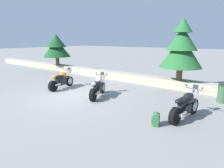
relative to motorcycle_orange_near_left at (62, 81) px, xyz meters
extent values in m
plane|color=gray|center=(1.72, -0.63, -0.49)|extent=(120.00, 120.00, 0.00)
cube|color=#A89E89|center=(1.72, 4.17, -0.21)|extent=(36.00, 0.80, 0.55)
cylinder|color=black|center=(-0.14, 0.68, -0.18)|extent=(0.26, 0.64, 0.62)
cylinder|color=black|center=(0.14, -0.73, -0.18)|extent=(0.30, 0.64, 0.62)
cylinder|color=silver|center=(-0.14, 0.68, -0.18)|extent=(0.23, 0.41, 0.38)
cube|color=black|center=(0.01, -0.07, -0.08)|extent=(0.41, 0.53, 0.34)
cube|color=#2D2D30|center=(-0.01, 0.02, 0.12)|extent=(0.35, 1.11, 0.12)
ellipsoid|color=orange|center=(-0.04, 0.17, 0.34)|extent=(0.43, 0.58, 0.26)
cube|color=black|center=(0.06, -0.30, 0.28)|extent=(0.36, 0.60, 0.12)
ellipsoid|color=orange|center=(0.11, -0.59, 0.32)|extent=(0.27, 0.32, 0.16)
cylinder|color=#2D2D30|center=(-0.12, 0.60, 0.54)|extent=(0.65, 0.16, 0.04)
sphere|color=silver|center=(-0.22, 0.73, 0.40)|extent=(0.13, 0.13, 0.13)
sphere|color=silver|center=(-0.08, 0.75, 0.40)|extent=(0.13, 0.13, 0.13)
cube|color=#26282D|center=(-0.14, 0.70, 0.60)|extent=(0.21, 0.13, 0.18)
cylinder|color=silver|center=(0.25, -0.47, -0.13)|extent=(0.18, 0.39, 0.11)
cylinder|color=silver|center=(-0.22, 0.62, 0.18)|extent=(0.07, 0.17, 0.73)
cylinder|color=silver|center=(-0.04, 0.66, 0.18)|extent=(0.07, 0.17, 0.73)
sphere|color=#2D2D30|center=(-0.41, 0.51, 0.64)|extent=(0.07, 0.07, 0.07)
sphere|color=#2D2D30|center=(0.18, 0.62, 0.64)|extent=(0.07, 0.07, 0.07)
cylinder|color=black|center=(2.59, 0.71, -0.18)|extent=(0.36, 0.63, 0.62)
cylinder|color=black|center=(3.13, -0.62, -0.18)|extent=(0.40, 0.64, 0.62)
cylinder|color=silver|center=(2.59, 0.71, -0.18)|extent=(0.29, 0.42, 0.38)
cube|color=black|center=(2.88, 0.00, -0.08)|extent=(0.48, 0.57, 0.34)
cube|color=#2D2D30|center=(2.84, 0.09, 0.12)|extent=(0.55, 1.07, 0.12)
ellipsoid|color=#BCBCC1|center=(2.79, 0.23, 0.34)|extent=(0.51, 0.61, 0.26)
cube|color=black|center=(2.97, -0.22, 0.28)|extent=(0.45, 0.62, 0.12)
ellipsoid|color=#BCBCC1|center=(3.08, -0.49, 0.32)|extent=(0.31, 0.34, 0.16)
cylinder|color=#2D2D30|center=(2.62, 0.64, 0.54)|extent=(0.62, 0.28, 0.04)
sphere|color=silver|center=(2.50, 0.74, 0.40)|extent=(0.13, 0.13, 0.13)
sphere|color=silver|center=(2.63, 0.79, 0.40)|extent=(0.13, 0.13, 0.13)
cube|color=#26282D|center=(2.58, 0.73, 0.60)|extent=(0.22, 0.16, 0.18)
cylinder|color=silver|center=(3.19, -0.34, -0.13)|extent=(0.25, 0.39, 0.11)
cylinder|color=silver|center=(2.52, 0.64, 0.18)|extent=(0.10, 0.17, 0.73)
cylinder|color=silver|center=(2.69, 0.71, 0.18)|extent=(0.10, 0.17, 0.73)
sphere|color=#2D2D30|center=(2.36, 0.49, 0.64)|extent=(0.07, 0.07, 0.07)
sphere|color=#2D2D30|center=(2.91, 0.71, 0.64)|extent=(0.07, 0.07, 0.07)
cylinder|color=black|center=(7.35, 0.67, -0.18)|extent=(0.24, 0.63, 0.62)
cylinder|color=black|center=(7.11, -0.75, -0.18)|extent=(0.28, 0.64, 0.62)
cylinder|color=silver|center=(7.35, 0.67, -0.18)|extent=(0.22, 0.41, 0.38)
cube|color=black|center=(7.22, -0.09, -0.08)|extent=(0.39, 0.53, 0.34)
cube|color=#2D2D30|center=(7.24, 0.01, 0.12)|extent=(0.32, 1.11, 0.12)
ellipsoid|color=black|center=(7.27, 0.15, 0.34)|extent=(0.42, 0.57, 0.26)
cube|color=black|center=(7.19, -0.32, 0.28)|extent=(0.35, 0.60, 0.12)
ellipsoid|color=black|center=(7.14, -0.62, 0.32)|extent=(0.26, 0.31, 0.16)
cylinder|color=#2D2D30|center=(7.34, 0.59, 0.54)|extent=(0.66, 0.14, 0.04)
sphere|color=silver|center=(7.29, 0.74, 0.40)|extent=(0.13, 0.13, 0.13)
sphere|color=silver|center=(7.43, 0.71, 0.40)|extent=(0.13, 0.13, 0.13)
cube|color=#26282D|center=(7.35, 0.69, 0.60)|extent=(0.21, 0.13, 0.18)
cylinder|color=silver|center=(7.31, -0.54, -0.13)|extent=(0.17, 0.39, 0.11)
cylinder|color=silver|center=(7.26, 0.64, 0.18)|extent=(0.07, 0.17, 0.73)
cylinder|color=silver|center=(7.43, 0.61, 0.18)|extent=(0.07, 0.17, 0.73)
sphere|color=#2D2D30|center=(7.03, 0.60, 0.64)|extent=(0.07, 0.07, 0.07)
sphere|color=#2D2D30|center=(7.63, 0.50, 0.64)|extent=(0.07, 0.07, 0.07)
cube|color=#2D6B38|center=(6.62, -1.23, -0.27)|extent=(0.30, 0.35, 0.44)
cube|color=#2D6B38|center=(6.52, -1.28, -0.31)|extent=(0.15, 0.24, 0.24)
ellipsoid|color=#2D6B38|center=(6.62, -1.23, -0.06)|extent=(0.28, 0.33, 0.08)
cube|color=#193A1E|center=(6.75, -1.26, -0.25)|extent=(0.05, 0.06, 0.37)
cube|color=#193A1E|center=(6.68, -1.11, -0.25)|extent=(0.05, 0.06, 0.37)
cylinder|color=brown|center=(-5.65, 3.94, 0.58)|extent=(0.33, 0.33, 1.03)
cone|color=#194C23|center=(-5.65, 3.94, 1.65)|extent=(2.48, 2.48, 1.63)
cone|color=#194C23|center=(-5.65, 3.94, 2.32)|extent=(1.78, 1.78, 1.17)
cylinder|color=brown|center=(5.65, 4.10, 0.57)|extent=(0.34, 0.34, 1.01)
cone|color=#23602D|center=(5.65, 4.10, 1.72)|extent=(2.39, 2.39, 1.79)
cone|color=#23602D|center=(5.65, 4.10, 2.45)|extent=(1.72, 1.72, 1.29)
cone|color=#23602D|center=(5.65, 4.10, 3.18)|extent=(1.05, 1.05, 0.79)
cylinder|color=#335638|center=(8.08, 2.90, -0.09)|extent=(0.44, 0.44, 0.80)
cylinder|color=#1E3421|center=(8.08, 2.90, 0.34)|extent=(0.46, 0.46, 0.06)
camera|label=1|loc=(8.97, -6.80, 2.39)|focal=29.65mm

